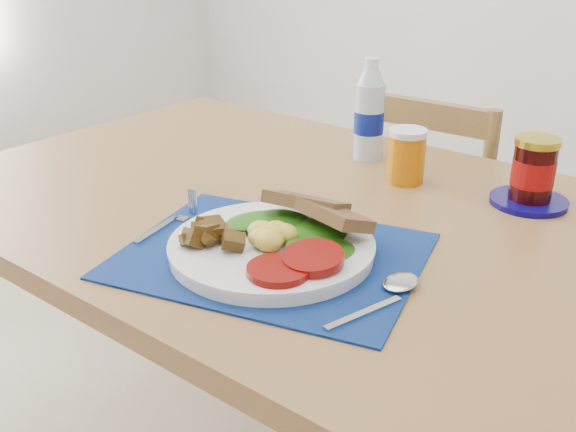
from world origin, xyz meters
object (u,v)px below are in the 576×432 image
object	(u,v)px
chair_far	(434,210)
jam_on_saucer	(533,175)
breakfast_plate	(267,242)
water_bottle	(369,115)
juice_glass	(406,157)

from	to	relation	value
chair_far	jam_on_saucer	xyz separation A→B (m)	(0.34, -0.35, 0.28)
breakfast_plate	water_bottle	size ratio (longest dim) A/B	1.44
water_bottle	juice_glass	xyz separation A→B (m)	(0.13, -0.07, -0.04)
juice_glass	jam_on_saucer	world-z (taller)	jam_on_saucer
water_bottle	jam_on_saucer	xyz separation A→B (m)	(0.37, -0.04, -0.04)
chair_far	juice_glass	size ratio (longest dim) A/B	10.22
chair_far	breakfast_plate	xyz separation A→B (m)	(0.11, -0.80, 0.25)
breakfast_plate	juice_glass	world-z (taller)	juice_glass
chair_far	breakfast_plate	world-z (taller)	chair_far
water_bottle	jam_on_saucer	size ratio (longest dim) A/B	1.56
jam_on_saucer	chair_far	bearing A→B (deg)	134.68
breakfast_plate	jam_on_saucer	size ratio (longest dim) A/B	2.24
breakfast_plate	juice_glass	bearing A→B (deg)	87.22
breakfast_plate	water_bottle	bearing A→B (deg)	102.72
chair_far	jam_on_saucer	size ratio (longest dim) A/B	7.40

